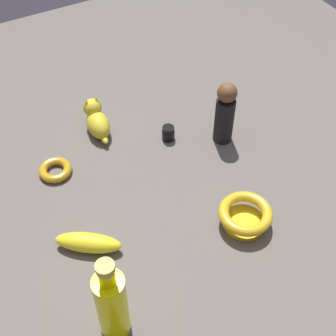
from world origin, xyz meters
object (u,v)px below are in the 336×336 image
(bowl, at_px, (245,215))
(cat_figurine, at_px, (97,120))
(nail_polish_jar, at_px, (168,133))
(bangle, at_px, (55,170))
(bottle_tall, at_px, (112,304))
(person_figure_adult, at_px, (225,113))
(banana, at_px, (88,243))

(bowl, xyz_separation_m, cat_figurine, (-0.47, -0.18, 0.01))
(nail_polish_jar, xyz_separation_m, bowl, (0.35, 0.02, 0.01))
(bangle, distance_m, bottle_tall, 0.47)
(nail_polish_jar, distance_m, cat_figurine, 0.20)
(bowl, height_order, bangle, bowl)
(person_figure_adult, bearing_deg, nail_polish_jar, -119.04)
(bowl, bearing_deg, bottle_tall, -77.09)
(banana, xyz_separation_m, cat_figurine, (-0.35, 0.17, 0.02))
(bottle_tall, bearing_deg, cat_figurine, 160.19)
(nail_polish_jar, relative_size, bottle_tall, 0.18)
(person_figure_adult, xyz_separation_m, bangle, (-0.10, -0.45, -0.08))
(bowl, height_order, bottle_tall, bottle_tall)
(person_figure_adult, relative_size, bottle_tall, 0.80)
(nail_polish_jar, bearing_deg, cat_figurine, -127.51)
(cat_figurine, bearing_deg, person_figure_adult, 56.11)
(banana, xyz_separation_m, bangle, (-0.26, 0.01, -0.01))
(person_figure_adult, distance_m, cat_figurine, 0.36)
(nail_polish_jar, xyz_separation_m, bottle_tall, (0.43, -0.36, 0.08))
(cat_figurine, bearing_deg, banana, -26.22)
(person_figure_adult, xyz_separation_m, bowl, (0.27, -0.12, -0.06))
(bowl, relative_size, bottle_tall, 0.54)
(person_figure_adult, bearing_deg, bottle_tall, -54.02)
(person_figure_adult, height_order, bangle, person_figure_adult)
(cat_figurine, bearing_deg, bottle_tall, -19.81)
(person_figure_adult, height_order, banana, person_figure_adult)
(banana, height_order, bangle, banana)
(nail_polish_jar, bearing_deg, bottle_tall, -39.87)
(nail_polish_jar, bearing_deg, bowl, 2.63)
(bottle_tall, relative_size, cat_figurine, 1.75)
(bowl, xyz_separation_m, bangle, (-0.37, -0.34, -0.02))
(bangle, xyz_separation_m, bottle_tall, (0.46, -0.04, 0.09))
(banana, bearing_deg, nail_polish_jar, -109.64)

